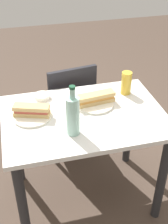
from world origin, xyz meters
TOP-DOWN VIEW (x-y plane):
  - ground_plane at (0.00, 0.00)m, footprint 8.00×8.00m
  - dining_table at (0.00, 0.00)m, footprint 1.01×0.71m
  - chair_far at (0.01, 0.55)m, footprint 0.45×0.45m
  - plate_near at (0.10, 0.09)m, footprint 0.25×0.25m
  - baguette_sandwich_near at (0.10, 0.09)m, footprint 0.27×0.10m
  - knife_near at (0.08, 0.14)m, footprint 0.17×0.07m
  - plate_far at (-0.32, 0.06)m, footprint 0.25×0.25m
  - baguette_sandwich_far at (-0.32, 0.06)m, footprint 0.23×0.14m
  - knife_far at (-0.31, 0.11)m, footprint 0.17×0.08m
  - water_bottle at (-0.10, -0.16)m, footprint 0.08×0.08m
  - beer_glass at (0.34, 0.18)m, footprint 0.07×0.07m
  - olive_bowl at (-0.22, 0.26)m, footprint 0.11×0.11m
  - paper_napkin at (0.22, -0.15)m, footprint 0.18×0.18m

SIDE VIEW (x-z plane):
  - ground_plane at x=0.00m, z-range 0.00..0.00m
  - chair_far at x=0.01m, z-range 0.06..0.90m
  - dining_table at x=0.00m, z-range 0.24..0.99m
  - paper_napkin at x=0.22m, z-range 0.75..0.75m
  - plate_near at x=0.10m, z-range 0.75..0.76m
  - plate_far at x=-0.32m, z-range 0.75..0.76m
  - olive_bowl at x=-0.22m, z-range 0.75..0.78m
  - knife_near at x=0.08m, z-range 0.76..0.77m
  - knife_far at x=-0.31m, z-range 0.76..0.77m
  - baguette_sandwich_near at x=0.10m, z-range 0.76..0.83m
  - baguette_sandwich_far at x=-0.32m, z-range 0.76..0.83m
  - beer_glass at x=0.34m, z-range 0.75..0.91m
  - water_bottle at x=-0.10m, z-range 0.72..1.03m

